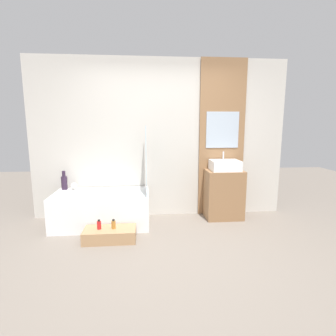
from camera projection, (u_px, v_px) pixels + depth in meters
name	position (u px, v px, depth m)	size (l,w,h in m)	color
ground_plane	(169.00, 260.00, 3.02)	(12.00, 12.00, 0.00)	slate
wall_tiled_back	(160.00, 139.00, 4.35)	(4.20, 0.06, 2.60)	beige
wall_wood_accent	(222.00, 138.00, 4.39)	(0.76, 0.04, 2.60)	#8E6642
bathtub	(102.00, 209.00, 4.03)	(1.43, 0.74, 0.51)	white
glass_shower_screen	(146.00, 160.00, 3.92)	(0.01, 0.61, 1.02)	silver
wooden_step_bench	(110.00, 234.00, 3.52)	(0.69, 0.35, 0.17)	#A87F56
vanity_cabinet	(224.00, 194.00, 4.32)	(0.60, 0.41, 0.81)	#8E6642
sink	(225.00, 165.00, 4.24)	(0.46, 0.37, 0.30)	white
vase_tall_dark	(64.00, 182.00, 4.18)	(0.09, 0.09, 0.30)	#2D1E33
vase_round_light	(74.00, 186.00, 4.20)	(0.10, 0.10, 0.10)	silver
bottle_soap_primary	(99.00, 225.00, 3.49)	(0.05, 0.05, 0.13)	red
bottle_soap_secondary	(114.00, 224.00, 3.51)	(0.06, 0.06, 0.13)	#B2752D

